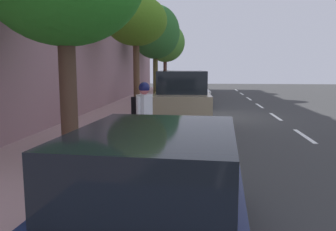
{
  "coord_description": "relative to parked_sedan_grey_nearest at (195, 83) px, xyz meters",
  "views": [
    {
      "loc": [
        0.42,
        14.83,
        2.14
      ],
      "look_at": [
        1.15,
        7.25,
        1.05
      ],
      "focal_mm": 36.86,
      "sensor_mm": 36.0,
      "label": 1
    }
  ],
  "objects": [
    {
      "name": "curb_edge",
      "position": [
        1.14,
        14.31,
        -0.67
      ],
      "size": [
        0.16,
        36.28,
        0.16
      ],
      "primitive_type": "cube",
      "color": "gray",
      "rests_on": "ground"
    },
    {
      "name": "street_tree_mid_block",
      "position": [
        2.43,
        7.06,
        3.53
      ],
      "size": [
        3.1,
        3.1,
        5.84
      ],
      "color": "#504A23",
      "rests_on": "sidewalk"
    },
    {
      "name": "street_tree_far_end",
      "position": [
        2.43,
        13.62,
        3.38
      ],
      "size": [
        2.8,
        2.8,
        5.12
      ],
      "color": "brown",
      "rests_on": "sidewalk"
    },
    {
      "name": "sidewalk",
      "position": [
        2.81,
        14.31,
        -0.67
      ],
      "size": [
        3.19,
        36.28,
        0.16
      ],
      "primitive_type": "cube",
      "color": "#B68F8F",
      "rests_on": "ground"
    },
    {
      "name": "cyclist_with_backpack",
      "position": [
        0.89,
        20.91,
        0.33
      ],
      "size": [
        0.51,
        0.57,
        1.77
      ],
      "color": "#C6B284",
      "rests_on": "ground"
    },
    {
      "name": "pedestrian_on_phone",
      "position": [
        3.04,
        10.47,
        0.33
      ],
      "size": [
        0.25,
        0.62,
        1.63
      ],
      "color": "black",
      "rests_on": "sidewalk"
    },
    {
      "name": "street_tree_near_cyclist",
      "position": [
        2.43,
        1.11,
        3.3
      ],
      "size": [
        3.18,
        3.18,
        5.47
      ],
      "color": "brown",
      "rests_on": "sidewalk"
    },
    {
      "name": "parked_sedan_dark_blue_far",
      "position": [
        -0.05,
        25.82,
        0.0
      ],
      "size": [
        2.06,
        4.5,
        1.52
      ],
      "color": "navy",
      "rests_on": "ground"
    },
    {
      "name": "building_facade",
      "position": [
        4.65,
        14.31,
        2.67
      ],
      "size": [
        0.5,
        36.28,
        6.84
      ],
      "primitive_type": "cube",
      "color": "gray",
      "rests_on": "ground"
    },
    {
      "name": "parked_suv_tan_mid",
      "position": [
        0.2,
        16.46,
        0.27
      ],
      "size": [
        2.14,
        4.79,
        1.99
      ],
      "color": "tan",
      "rests_on": "ground"
    },
    {
      "name": "lane_stripe_centre",
      "position": [
        -3.72,
        14.07,
        -0.75
      ],
      "size": [
        0.14,
        35.8,
        0.01
      ],
      "color": "white",
      "rests_on": "ground"
    },
    {
      "name": "parked_sedan_silver_second",
      "position": [
        0.02,
        10.17,
        0.0
      ],
      "size": [
        2.03,
        4.49,
        1.52
      ],
      "color": "#B7BABF",
      "rests_on": "ground"
    },
    {
      "name": "parked_sedan_grey_nearest",
      "position": [
        0.0,
        0.0,
        0.0
      ],
      "size": [
        1.98,
        4.47,
        1.52
      ],
      "color": "slate",
      "rests_on": "ground"
    },
    {
      "name": "lane_stripe_bike_edge",
      "position": [
        -0.33,
        14.31,
        -0.75
      ],
      "size": [
        0.12,
        36.28,
        0.01
      ],
      "primitive_type": "cube",
      "color": "white",
      "rests_on": "ground"
    },
    {
      "name": "bicycle_at_curb",
      "position": [
        0.67,
        21.36,
        -0.39
      ],
      "size": [
        1.62,
        0.71,
        0.73
      ],
      "color": "black",
      "rests_on": "ground"
    },
    {
      "name": "ground",
      "position": [
        -0.92,
        14.31,
        -0.75
      ],
      "size": [
        58.05,
        58.05,
        0.0
      ],
      "primitive_type": "plane",
      "color": "#343434"
    }
  ]
}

